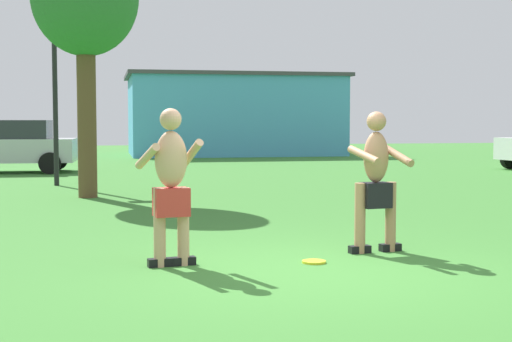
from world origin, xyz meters
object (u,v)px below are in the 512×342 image
Objects in this scene: lamp_post at (55,61)px; player_in_red at (171,183)px; player_near at (376,179)px; tree_behind_players at (85,1)px; car_silver_near_post at (4,145)px; frisbee at (314,262)px.

player_in_red is at bearing -80.12° from lamp_post.
player_near is 8.59m from tree_behind_players.
tree_behind_players is (-1.04, 7.55, 3.07)m from player_in_red.
player_in_red is 15.93m from car_silver_near_post.
player_in_red is at bearing -76.70° from car_silver_near_post.
frisbee is 0.05× the size of tree_behind_players.
player_in_red is 0.32× the size of tree_behind_players.
frisbee is at bearing -5.50° from player_in_red.
player_near is at bearing -67.97° from car_silver_near_post.
tree_behind_players reaches higher than player_near.
player_near is at bearing 28.70° from frisbee.
player_in_red is at bearing 174.50° from frisbee.
player_in_red is 1.81m from frisbee.
lamp_post is at bearing 104.87° from tree_behind_players.
frisbee is at bearing -71.53° from car_silver_near_post.
player_in_red is 0.39× the size of car_silver_near_post.
tree_behind_players reaches higher than player_in_red.
player_in_red reaches higher than player_near.
player_near is at bearing 7.97° from player_in_red.
player_near is 2.49m from player_in_red.
lamp_post is at bearing -69.73° from car_silver_near_post.
tree_behind_players is at bearing -71.74° from car_silver_near_post.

